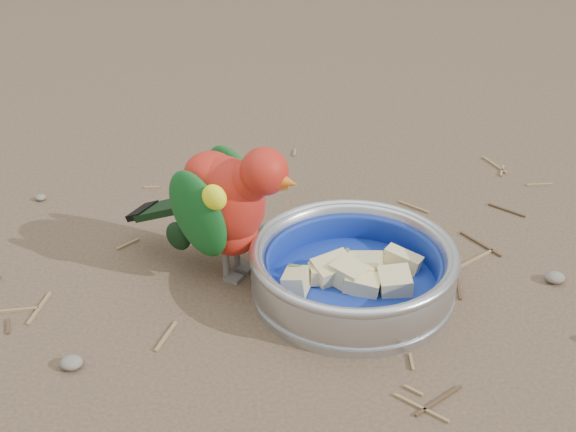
{
  "coord_description": "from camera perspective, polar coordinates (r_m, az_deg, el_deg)",
  "views": [
    {
      "loc": [
        -0.08,
        -0.71,
        0.55
      ],
      "look_at": [
        -0.01,
        0.09,
        0.08
      ],
      "focal_mm": 50.0,
      "sensor_mm": 36.0,
      "label": 1
    }
  ],
  "objects": [
    {
      "name": "bowl_wall",
      "position": [
        0.92,
        4.67,
        -3.58
      ],
      "size": [
        0.24,
        0.24,
        0.04
      ],
      "primitive_type": null,
      "color": "#B2B2BA",
      "rests_on": "food_bowl"
    },
    {
      "name": "food_bowl",
      "position": [
        0.94,
        4.6,
        -5.1
      ],
      "size": [
        0.24,
        0.24,
        0.02
      ],
      "primitive_type": "cylinder",
      "color": "#B2B2BA",
      "rests_on": "ground"
    },
    {
      "name": "lory_parrot",
      "position": [
        0.93,
        -4.39,
        0.33
      ],
      "size": [
        0.23,
        0.2,
        0.17
      ],
      "primitive_type": null,
      "rotation": [
        0.0,
        0.0,
        -2.17
      ],
      "color": "#B32014",
      "rests_on": "ground"
    },
    {
      "name": "fruit_wedges",
      "position": [
        0.92,
        4.65,
        -3.94
      ],
      "size": [
        0.14,
        0.14,
        0.03
      ],
      "primitive_type": null,
      "color": "beige",
      "rests_on": "food_bowl"
    },
    {
      "name": "ground",
      "position": [
        0.9,
        1.07,
        -7.41
      ],
      "size": [
        60.0,
        60.0,
        0.0
      ],
      "primitive_type": "plane",
      "color": "brown"
    },
    {
      "name": "ground_debris",
      "position": [
        0.93,
        3.3,
        -5.89
      ],
      "size": [
        0.9,
        0.8,
        0.01
      ],
      "primitive_type": null,
      "color": "olive",
      "rests_on": "ground"
    }
  ]
}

